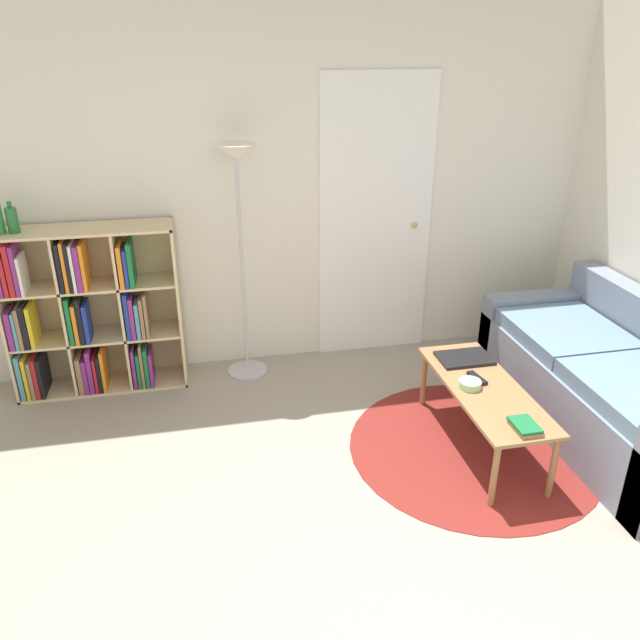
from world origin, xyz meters
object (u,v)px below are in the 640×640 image
floor_lamp (238,192)px  bottle_middle (12,220)px  laptop (464,358)px  bowl (470,384)px  bookshelf (87,314)px  couch (616,386)px  coffee_table (484,393)px

floor_lamp → bottle_middle: (-1.42, -0.00, -0.11)m
laptop → bowl: 0.35m
floor_lamp → bowl: bearing=-45.1°
bookshelf → bottle_middle: bearing=-176.7°
couch → coffee_table: bearing=-178.5°
bookshelf → floor_lamp: 1.34m
bowl → bottle_middle: bearing=155.3°
bookshelf → coffee_table: (2.37, -1.24, -0.19)m
coffee_table → bowl: (-0.09, 0.01, 0.07)m
bottle_middle → bowl: bearing=-24.7°
laptop → bottle_middle: bottle_middle is taller
laptop → bottle_middle: (-2.73, 0.88, 0.83)m
floor_lamp → bowl: floor_lamp is taller
coffee_table → bottle_middle: bottle_middle is taller
laptop → bottle_middle: bearing=162.2°
couch → bottle_middle: 3.94m
laptop → bowl: size_ratio=2.53×
couch → bottle_middle: bottle_middle is taller
bookshelf → laptop: bearing=-20.5°
bookshelf → couch: bearing=-20.3°
bookshelf → floor_lamp: bearing=-1.0°
floor_lamp → laptop: 1.84m
bookshelf → floor_lamp: (1.08, -0.02, 0.80)m
coffee_table → bowl: 0.11m
couch → laptop: 0.96m
floor_lamp → bookshelf: bearing=179.0°
couch → coffee_table: couch is taller
coffee_table → couch: bearing=1.5°
laptop → floor_lamp: bearing=146.3°
coffee_table → bottle_middle: size_ratio=5.58×
couch → laptop: bearing=160.2°
coffee_table → bottle_middle: (-2.71, 1.22, 0.88)m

